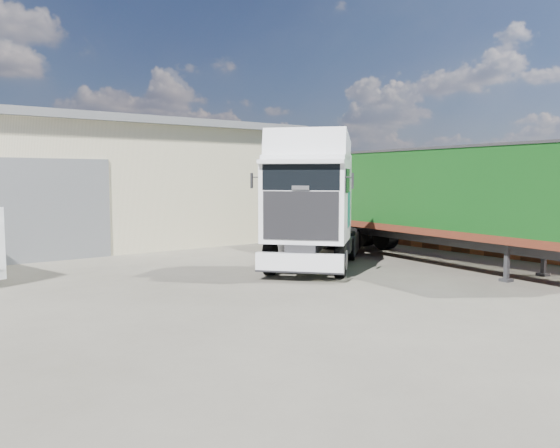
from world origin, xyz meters
TOP-DOWN VIEW (x-y plane):
  - ground at (0.00, 0.00)m, footprint 120.00×120.00m
  - brick_boundary_wall at (11.50, 6.00)m, footprint 0.35×26.00m
  - tractor_unit at (4.14, 3.26)m, footprint 6.43×6.11m
  - box_trailer at (8.50, 2.12)m, footprint 3.48×11.90m

SIDE VIEW (x-z plane):
  - ground at x=0.00m, z-range 0.00..0.00m
  - brick_boundary_wall at x=11.50m, z-range 0.00..2.50m
  - tractor_unit at x=4.14m, z-range -0.35..4.04m
  - box_trailer at x=8.50m, z-range 0.43..4.33m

